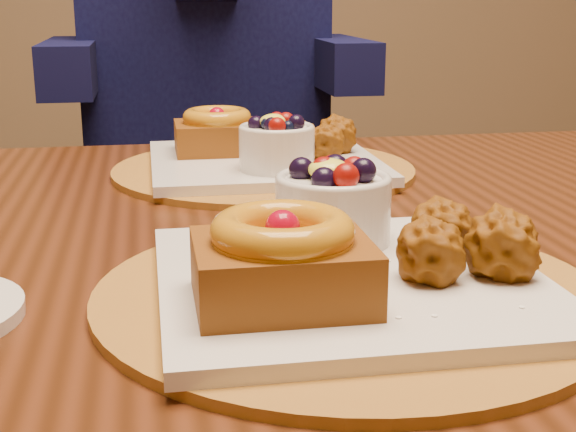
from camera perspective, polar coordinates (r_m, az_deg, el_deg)
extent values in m
cube|color=black|center=(0.81, 0.53, -1.60)|extent=(1.60, 0.90, 0.04)
cylinder|color=brown|center=(0.60, 4.38, -5.49)|extent=(0.38, 0.38, 0.01)
cube|color=silver|center=(0.60, 4.40, -4.60)|extent=(0.28, 0.28, 0.01)
cube|color=#4B2807|center=(0.53, -0.38, -3.98)|extent=(0.12, 0.10, 0.04)
torus|color=#AF620A|center=(0.52, -0.39, -1.02)|extent=(0.10, 0.10, 0.02)
sphere|color=maroon|center=(0.52, -0.39, -0.81)|extent=(0.02, 0.02, 0.02)
sphere|color=#7C4A09|center=(0.64, 10.82, -1.01)|extent=(0.05, 0.05, 0.05)
sphere|color=#7C4A09|center=(0.58, 10.03, -2.55)|extent=(0.05, 0.05, 0.05)
sphere|color=#7C4A09|center=(0.60, 14.98, -2.22)|extent=(0.05, 0.05, 0.05)
cylinder|color=silver|center=(0.66, 3.21, 0.41)|extent=(0.10, 0.10, 0.05)
torus|color=silver|center=(0.66, 3.24, 2.64)|extent=(0.10, 0.10, 0.01)
ellipsoid|color=yellow|center=(0.65, 2.91, 3.32)|extent=(0.03, 0.03, 0.02)
cylinder|color=brown|center=(1.02, -1.73, 3.30)|extent=(0.38, 0.38, 0.01)
cube|color=silver|center=(1.01, -1.74, 3.86)|extent=(0.28, 0.28, 0.01)
cube|color=#4B2807|center=(1.05, -5.04, 5.59)|extent=(0.11, 0.09, 0.04)
torus|color=#AF620A|center=(1.04, -5.08, 7.03)|extent=(0.09, 0.09, 0.02)
sphere|color=maroon|center=(1.04, -5.08, 7.14)|extent=(0.02, 0.02, 0.02)
sphere|color=#7C4A09|center=(1.00, 2.65, 5.15)|extent=(0.04, 0.04, 0.04)
sphere|color=#7C4A09|center=(1.04, 0.71, 5.57)|extent=(0.04, 0.04, 0.04)
sphere|color=#7C4A09|center=(1.05, 3.46, 5.65)|extent=(0.04, 0.04, 0.04)
cylinder|color=silver|center=(0.94, -0.80, 4.80)|extent=(0.09, 0.09, 0.05)
torus|color=silver|center=(0.93, -0.81, 6.28)|extent=(0.09, 0.09, 0.01)
ellipsoid|color=yellow|center=(0.93, -1.06, 6.76)|extent=(0.03, 0.03, 0.02)
cube|color=black|center=(1.79, -6.32, -1.91)|extent=(0.49, 0.49, 0.04)
cylinder|color=black|center=(1.73, -12.86, -11.10)|extent=(0.04, 0.04, 0.42)
cylinder|color=black|center=(1.70, -0.19, -11.22)|extent=(0.04, 0.04, 0.42)
cylinder|color=black|center=(2.06, -10.91, -6.49)|extent=(0.04, 0.04, 0.42)
cylinder|color=black|center=(2.04, -0.44, -6.50)|extent=(0.04, 0.04, 0.42)
cube|color=black|center=(1.93, -6.05, 6.25)|extent=(0.43, 0.09, 0.45)
cube|color=black|center=(1.60, -6.07, 11.83)|extent=(0.46, 0.24, 0.65)
cube|color=black|center=(1.48, -15.15, 10.26)|extent=(0.09, 0.33, 0.09)
cube|color=black|center=(1.52, 3.53, 10.87)|extent=(0.09, 0.33, 0.09)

